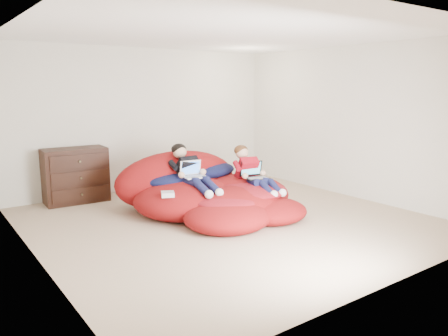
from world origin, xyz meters
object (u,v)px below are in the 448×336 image
at_px(laptop_white, 193,173).
at_px(laptop_black, 254,174).
at_px(younger_boy, 252,170).
at_px(dresser, 76,175).
at_px(beanbag_pile, 211,193).
at_px(older_boy, 190,169).

xyz_separation_m(laptop_white, laptop_black, (0.85, -0.34, -0.06)).
relative_size(younger_boy, laptop_white, 2.95).
xyz_separation_m(dresser, laptop_white, (1.14, -1.72, 0.19)).
bearing_deg(dresser, beanbag_pile, -49.37).
bearing_deg(dresser, younger_boy, -45.00).
distance_m(younger_boy, laptop_white, 0.90).
bearing_deg(older_boy, laptop_black, -26.97).
distance_m(older_boy, laptop_white, 0.10).
relative_size(laptop_white, laptop_black, 0.88).
height_order(dresser, laptop_white, dresser).
height_order(dresser, laptop_black, dresser).
bearing_deg(older_boy, younger_boy, -23.49).
height_order(younger_boy, laptop_black, younger_boy).
xyz_separation_m(younger_boy, laptop_black, (0.00, -0.06, -0.05)).
xyz_separation_m(dresser, beanbag_pile, (1.46, -1.70, -0.17)).
height_order(beanbag_pile, younger_boy, younger_boy).
bearing_deg(laptop_black, younger_boy, 90.00).
distance_m(older_boy, younger_boy, 0.93).
distance_m(dresser, laptop_white, 2.08).
distance_m(older_boy, laptop_black, 0.96).
distance_m(beanbag_pile, older_boy, 0.51).
height_order(dresser, younger_boy, younger_boy).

